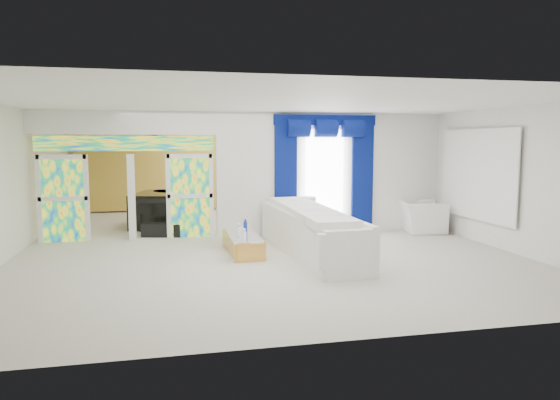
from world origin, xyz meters
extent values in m
plane|color=#B7AF9E|center=(0.00, 0.00, 0.00)|extent=(12.00, 12.00, 0.00)
cube|color=white|center=(2.15, 1.00, 1.50)|extent=(5.70, 0.18, 3.00)
cube|color=white|center=(-2.85, 1.00, 2.73)|extent=(4.30, 0.18, 0.55)
cube|color=#994C3F|center=(-4.28, 1.00, 1.00)|extent=(0.95, 0.04, 2.00)
cube|color=#994C3F|center=(-1.42, 1.00, 1.00)|extent=(0.95, 0.04, 2.00)
cube|color=#994C3F|center=(-2.85, 1.00, 2.25)|extent=(4.00, 0.05, 0.35)
cube|color=white|center=(1.90, 0.90, 1.45)|extent=(1.00, 0.02, 2.30)
cube|color=#04104D|center=(0.90, 0.87, 1.40)|extent=(0.55, 0.10, 2.80)
cube|color=#04104D|center=(2.90, 0.87, 1.40)|extent=(0.55, 0.10, 2.80)
cube|color=#04104D|center=(1.90, 0.87, 2.82)|extent=(2.60, 0.12, 0.25)
cube|color=white|center=(4.94, -1.00, 1.55)|extent=(0.04, 2.70, 1.90)
cube|color=gold|center=(0.00, 5.90, 1.50)|extent=(9.70, 0.12, 2.90)
cube|color=white|center=(0.89, -1.37, 0.42)|extent=(1.19, 4.45, 0.84)
cube|color=gold|center=(-0.46, -1.07, 0.19)|extent=(0.66, 1.74, 0.38)
cube|color=white|center=(1.65, 0.40, 0.20)|extent=(1.22, 0.51, 0.39)
cylinder|color=silver|center=(1.35, 0.40, 0.68)|extent=(0.36, 0.36, 0.58)
imported|color=white|center=(4.37, 0.49, 0.39)|extent=(1.27, 1.39, 0.78)
cube|color=black|center=(-2.10, 2.83, 0.46)|extent=(1.77, 2.08, 0.91)
cube|color=black|center=(-2.10, 1.23, 0.16)|extent=(1.01, 0.58, 0.32)
cube|color=tan|center=(-4.71, 3.27, 0.41)|extent=(0.67, 0.64, 0.82)
sphere|color=gold|center=(-2.30, 3.40, 2.65)|extent=(0.60, 0.60, 0.60)
cylinder|color=white|center=(-0.49, -0.72, 0.44)|extent=(0.11, 0.11, 0.12)
cylinder|color=#152797|center=(-0.41, -1.15, 0.52)|extent=(0.08, 0.08, 0.28)
cylinder|color=white|center=(-0.48, -1.40, 0.44)|extent=(0.10, 0.10, 0.13)
camera|label=1|loc=(-1.95, -11.40, 2.29)|focal=32.93mm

